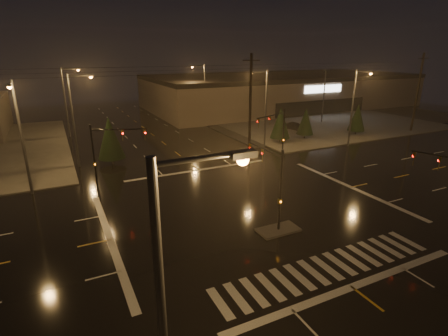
% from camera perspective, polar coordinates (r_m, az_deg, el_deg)
% --- Properties ---
extents(ground, '(140.00, 140.00, 0.00)m').
position_cam_1_polar(ground, '(28.62, 4.29, -6.72)').
color(ground, black).
rests_on(ground, ground).
extents(sidewalk_ne, '(36.00, 36.00, 0.12)m').
position_cam_1_polar(sidewalk_ne, '(68.91, 13.43, 7.88)').
color(sidewalk_ne, '#403E39').
rests_on(sidewalk_ne, ground).
extents(median_island, '(3.00, 1.60, 0.15)m').
position_cam_1_polar(median_island, '(25.60, 8.86, -9.94)').
color(median_island, '#403E39').
rests_on(median_island, ground).
extents(crosswalk, '(15.00, 2.60, 0.01)m').
position_cam_1_polar(crosswalk, '(22.36, 16.40, -15.33)').
color(crosswalk, beige).
rests_on(crosswalk, ground).
extents(stop_bar_near, '(16.00, 0.50, 0.01)m').
position_cam_1_polar(stop_bar_near, '(21.23, 20.15, -17.77)').
color(stop_bar_near, beige).
rests_on(stop_bar_near, ground).
extents(stop_bar_far, '(16.00, 0.50, 0.01)m').
position_cam_1_polar(stop_bar_far, '(37.81, -4.12, -0.32)').
color(stop_bar_far, beige).
rests_on(stop_bar_far, ground).
extents(parking_lot, '(50.00, 24.00, 0.08)m').
position_cam_1_polar(parking_lot, '(70.73, 17.63, 7.76)').
color(parking_lot, black).
rests_on(parking_lot, ground).
extents(retail_building, '(60.20, 28.30, 7.20)m').
position_cam_1_polar(retail_building, '(84.00, 9.34, 12.57)').
color(retail_building, '#6B5B4C').
rests_on(retail_building, ground).
extents(signal_mast_median, '(0.25, 4.59, 6.00)m').
position_cam_1_polar(signal_mast_median, '(24.80, 8.06, -1.54)').
color(signal_mast_median, black).
rests_on(signal_mast_median, ground).
extents(signal_mast_ne, '(4.84, 1.86, 6.00)m').
position_cam_1_polar(signal_mast_ne, '(40.47, 8.86, 6.33)').
color(signal_mast_ne, black).
rests_on(signal_mast_ne, ground).
extents(signal_mast_nw, '(4.84, 1.86, 6.00)m').
position_cam_1_polar(signal_mast_nw, '(33.66, -18.86, 3.08)').
color(signal_mast_nw, black).
rests_on(signal_mast_nw, ground).
extents(streetlight_0, '(2.77, 0.32, 10.00)m').
position_cam_1_polar(streetlight_0, '(9.87, -8.26, -21.90)').
color(streetlight_0, '#38383A').
rests_on(streetlight_0, ground).
extents(streetlight_1, '(2.77, 0.32, 10.00)m').
position_cam_1_polar(streetlight_1, '(40.80, -23.09, 8.06)').
color(streetlight_1, '#38383A').
rests_on(streetlight_1, ground).
extents(streetlight_2, '(2.77, 0.32, 10.00)m').
position_cam_1_polar(streetlight_2, '(56.65, -24.25, 10.45)').
color(streetlight_2, '#38383A').
rests_on(streetlight_2, ground).
extents(streetlight_3, '(2.77, 0.32, 10.00)m').
position_cam_1_polar(streetlight_3, '(45.85, 6.53, 10.40)').
color(streetlight_3, '#38383A').
rests_on(streetlight_3, ground).
extents(streetlight_4, '(2.77, 0.32, 10.00)m').
position_cam_1_polar(streetlight_4, '(63.50, -3.40, 12.71)').
color(streetlight_4, '#38383A').
rests_on(streetlight_4, ground).
extents(streetlight_5, '(0.32, 2.77, 10.00)m').
position_cam_1_polar(streetlight_5, '(34.14, -30.32, 5.22)').
color(streetlight_5, '#38383A').
rests_on(streetlight_5, ground).
extents(streetlight_6, '(0.32, 2.77, 10.00)m').
position_cam_1_polar(streetlight_6, '(49.02, 20.56, 9.88)').
color(streetlight_6, '#38383A').
rests_on(streetlight_6, ground).
extents(utility_pole_1, '(2.20, 0.32, 12.00)m').
position_cam_1_polar(utility_pole_1, '(42.46, 4.32, 10.27)').
color(utility_pole_1, black).
rests_on(utility_pole_1, ground).
extents(utility_pole_2, '(2.20, 0.32, 12.00)m').
position_cam_1_polar(utility_pole_2, '(63.08, 29.04, 10.74)').
color(utility_pole_2, black).
rests_on(utility_pole_2, ground).
extents(conifer_0, '(2.74, 2.74, 4.99)m').
position_cam_1_polar(conifer_0, '(49.24, 9.21, 7.34)').
color(conifer_0, black).
rests_on(conifer_0, ground).
extents(conifer_1, '(2.43, 2.43, 4.50)m').
position_cam_1_polar(conifer_1, '(52.22, 13.18, 7.45)').
color(conifer_1, black).
rests_on(conifer_1, ground).
extents(conifer_2, '(2.58, 2.58, 4.72)m').
position_cam_1_polar(conifer_2, '(56.95, 20.93, 7.73)').
color(conifer_2, black).
rests_on(conifer_2, ground).
extents(conifer_3, '(2.99, 2.99, 5.37)m').
position_cam_1_polar(conifer_3, '(41.04, -18.11, 4.71)').
color(conifer_3, black).
rests_on(conifer_3, ground).
extents(car_parked, '(2.01, 3.92, 1.28)m').
position_cam_1_polar(car_parked, '(58.30, 11.55, 6.72)').
color(car_parked, black).
rests_on(car_parked, ground).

